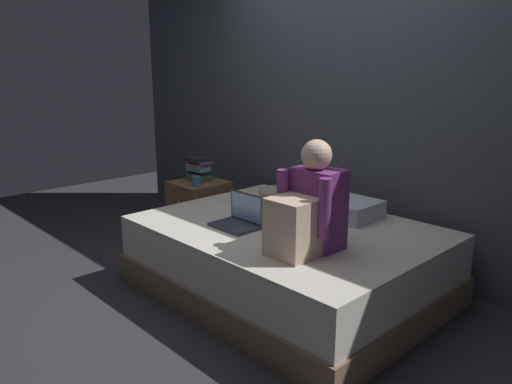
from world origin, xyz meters
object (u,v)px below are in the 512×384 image
Objects in this scene: bed at (287,259)px; laptop at (240,218)px; mug at (196,181)px; nightstand at (199,211)px; person_sitting at (308,209)px; pillow at (340,206)px; clothes_pile at (274,193)px; book_stack at (199,169)px.

laptop reaches higher than bed.
bed is 1.22m from mug.
bed is at bearing -9.59° from nightstand.
person_sitting is 0.65m from laptop.
nightstand is 0.37m from mug.
nightstand is 1.22m from laptop.
nightstand is at bearing 170.41° from bed.
laptop is at bearing -20.28° from mug.
clothes_pile is (-0.65, -0.02, -0.01)m from pillow.
person_sitting reaches higher than clothes_pile.
laptop is 1.22m from book_stack.
bed is 0.76m from clothes_pile.
mug reaches higher than nightstand.
pillow is 2.14× the size of clothes_pile.
bed is 0.70m from person_sitting.
bed is at bearing -102.81° from pillow.
person_sitting reaches higher than book_stack.
nightstand is at bearing -164.72° from clothes_pile.
person_sitting is 0.80m from pillow.
bed is at bearing 146.80° from person_sitting.
bed is 8.53× the size of book_stack.
pillow is 1.32m from mug.
laptop reaches higher than pillow.
laptop is 3.56× the size of mug.
nightstand is 1.72× the size of laptop.
mug is (0.13, -0.12, 0.32)m from nightstand.
bed is 3.05× the size of person_sitting.
book_stack is (-1.73, 0.51, -0.09)m from person_sitting.
pillow is 6.22× the size of mug.
laptop reaches higher than mug.
bed is at bearing -4.88° from mug.
laptop is 1.22× the size of clothes_pile.
person_sitting is at bearing -13.05° from mug.
person_sitting is 1.19m from clothes_pile.
mug is (-1.58, 0.37, -0.15)m from person_sitting.
clothes_pile is at bearing -177.86° from pillow.
book_stack is at bearing 130.32° from nightstand.
laptop is (-0.21, -0.25, 0.31)m from bed.
nightstand is at bearing -170.68° from pillow.
laptop is at bearing 178.99° from person_sitting.
book_stack is (-1.32, 0.25, 0.41)m from bed.
clothes_pile is at bearing 12.99° from book_stack.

